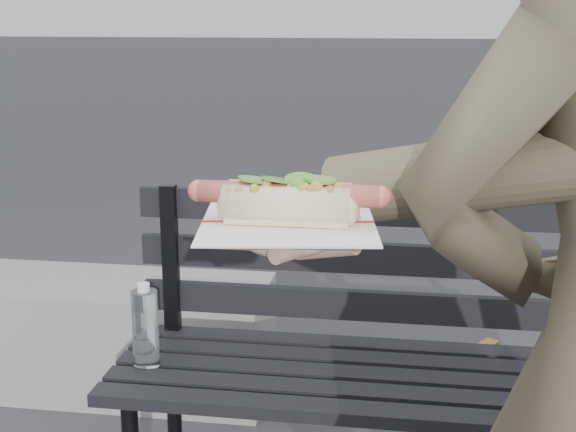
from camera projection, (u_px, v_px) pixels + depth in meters
name	position (u px, v px, depth m)	size (l,w,h in m)	color
park_bench	(416.00, 347.00, 1.96)	(1.50, 0.44, 0.88)	black
concrete_block	(101.00, 335.00, 2.85)	(1.20, 0.40, 0.40)	slate
held_hotdog	(474.00, 180.00, 0.91)	(0.64, 0.32, 0.20)	#4E4534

